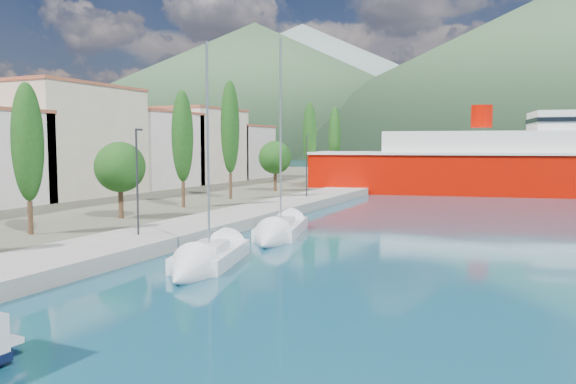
% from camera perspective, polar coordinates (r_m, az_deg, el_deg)
% --- Properties ---
extents(ground, '(1400.00, 1400.00, 0.00)m').
position_cam_1_polar(ground, '(133.14, 18.84, 2.01)').
color(ground, navy).
extents(quay, '(5.00, 88.00, 0.80)m').
position_cam_1_polar(quay, '(44.08, -4.38, -2.41)').
color(quay, gray).
rests_on(quay, ground).
extents(land_strip, '(70.00, 148.00, 0.70)m').
position_cam_1_polar(land_strip, '(76.38, -26.47, 0.12)').
color(land_strip, '#565644').
rests_on(land_strip, ground).
extents(town_buildings, '(9.20, 69.20, 11.30)m').
position_cam_1_polar(town_buildings, '(65.98, -17.66, 4.27)').
color(town_buildings, beige).
rests_on(town_buildings, land_strip).
extents(tree_row, '(3.72, 63.82, 11.38)m').
position_cam_1_polar(tree_row, '(53.56, -6.40, 4.76)').
color(tree_row, '#47301E').
rests_on(tree_row, land_strip).
extents(lamp_posts, '(0.15, 46.43, 6.06)m').
position_cam_1_polar(lamp_posts, '(34.48, -13.13, 1.60)').
color(lamp_posts, '#2D2D33').
rests_on(lamp_posts, quay).
extents(sailboat_near, '(4.41, 8.62, 11.88)m').
position_cam_1_polar(sailboat_near, '(26.83, -9.07, -7.34)').
color(sailboat_near, silver).
rests_on(sailboat_near, ground).
extents(sailboat_mid, '(4.73, 9.86, 13.72)m').
position_cam_1_polar(sailboat_mid, '(35.19, -1.32, -4.36)').
color(sailboat_mid, silver).
rests_on(sailboat_mid, ground).
extents(ferry, '(58.37, 22.29, 11.34)m').
position_cam_1_polar(ferry, '(74.47, 25.17, 2.45)').
color(ferry, '#B00B00').
rests_on(ferry, ground).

